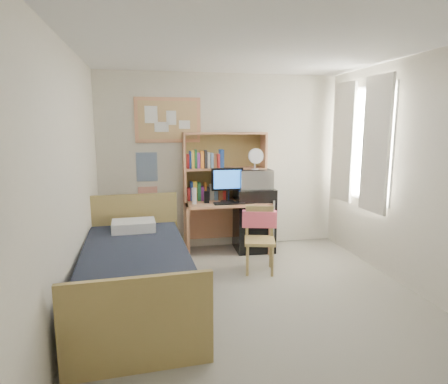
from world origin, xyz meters
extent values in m
cube|color=gray|center=(0.00, 0.00, -0.01)|extent=(3.60, 4.20, 0.02)
cube|color=white|center=(0.00, 0.00, 2.60)|extent=(3.60, 4.20, 0.02)
cube|color=silver|center=(0.00, 2.10, 1.30)|extent=(3.60, 0.04, 2.60)
cube|color=silver|center=(0.00, -2.10, 1.30)|extent=(3.60, 0.04, 2.60)
cube|color=silver|center=(-1.80, 0.00, 1.30)|extent=(0.04, 4.20, 2.60)
cube|color=silver|center=(1.80, 0.00, 1.30)|extent=(0.04, 4.20, 2.60)
cube|color=white|center=(1.75, 1.20, 1.60)|extent=(0.10, 1.40, 1.70)
cube|color=white|center=(1.72, 0.80, 1.60)|extent=(0.04, 0.55, 1.70)
cube|color=white|center=(1.72, 1.60, 1.60)|extent=(0.04, 0.55, 1.70)
cube|color=tan|center=(-0.78, 2.08, 1.92)|extent=(0.94, 0.03, 0.64)
cube|color=#224B89|center=(-1.10, 2.09, 1.25)|extent=(0.30, 0.01, 0.42)
cube|color=#DC4A26|center=(-1.10, 2.09, 0.78)|extent=(0.28, 0.01, 0.36)
cube|color=tan|center=(0.02, 1.78, 0.38)|extent=(1.22, 0.63, 0.76)
cube|color=tan|center=(0.27, 0.93, 0.41)|extent=(0.50, 0.50, 0.83)
cube|color=black|center=(0.44, 1.80, 0.47)|extent=(0.57, 0.57, 0.94)
cube|color=black|center=(-1.24, 0.29, 0.30)|extent=(1.19, 2.22, 0.60)
cube|color=tan|center=(0.02, 1.93, 1.25)|extent=(1.21, 0.33, 0.99)
cube|color=black|center=(0.02, 1.72, 1.00)|extent=(0.45, 0.04, 0.48)
cube|color=black|center=(0.01, 1.58, 0.77)|extent=(0.43, 0.15, 0.02)
cube|color=black|center=(-0.28, 1.72, 0.84)|extent=(0.07, 0.07, 0.17)
cube|color=black|center=(0.32, 1.71, 0.85)|extent=(0.08, 0.08, 0.19)
cylinder|color=white|center=(-0.46, 1.69, 0.87)|extent=(0.07, 0.07, 0.23)
cube|color=#F45C75|center=(0.32, 1.12, 0.64)|extent=(0.47, 0.25, 0.21)
cube|color=silver|center=(0.44, 1.78, 1.08)|extent=(0.49, 0.38, 0.27)
cylinder|color=white|center=(0.44, 1.78, 1.35)|extent=(0.23, 0.23, 0.27)
cube|color=white|center=(-1.27, 1.04, 0.66)|extent=(0.52, 0.38, 0.12)
camera|label=1|loc=(-1.07, -3.43, 1.83)|focal=30.00mm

